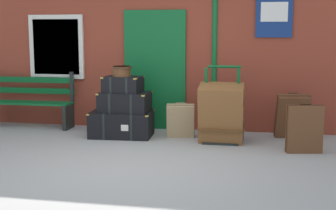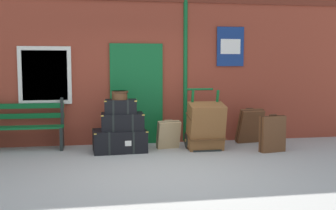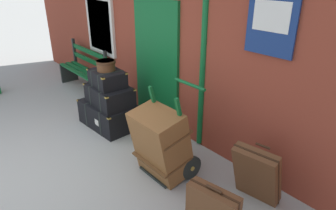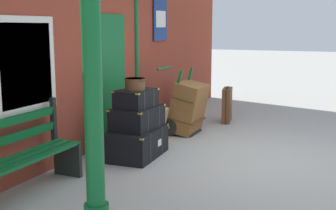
{
  "view_description": "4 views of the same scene",
  "coord_description": "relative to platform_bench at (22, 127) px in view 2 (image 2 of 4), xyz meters",
  "views": [
    {
      "loc": [
        1.66,
        -5.76,
        1.73
      ],
      "look_at": [
        0.21,
        1.74,
        0.54
      ],
      "focal_mm": 50.73,
      "sensor_mm": 36.0,
      "label": 1
    },
    {
      "loc": [
        -1.01,
        -6.25,
        1.69
      ],
      "look_at": [
        0.42,
        1.93,
        0.86
      ],
      "focal_mm": 44.53,
      "sensor_mm": 36.0,
      "label": 2
    },
    {
      "loc": [
        3.71,
        -0.55,
        2.51
      ],
      "look_at": [
        0.75,
        1.92,
        0.77
      ],
      "focal_mm": 32.46,
      "sensor_mm": 36.0,
      "label": 3
    },
    {
      "loc": [
        -6.16,
        -1.31,
        1.9
      ],
      "look_at": [
        0.6,
        1.7,
        0.59
      ],
      "focal_mm": 47.22,
      "sensor_mm": 36.0,
      "label": 4
    }
  ],
  "objects": [
    {
      "name": "steamer_trunk_middle",
      "position": [
        1.93,
        -0.46,
        0.14
      ],
      "size": [
        0.82,
        0.56,
        0.33
      ],
      "color": "black",
      "rests_on": "steamer_trunk_base"
    },
    {
      "name": "large_brown_trunk",
      "position": [
        3.53,
        -0.64,
        0.03
      ],
      "size": [
        0.7,
        0.6,
        0.95
      ],
      "color": "brown",
      "rests_on": "ground"
    },
    {
      "name": "ground_plane",
      "position": [
        2.44,
        -2.16,
        -0.44
      ],
      "size": [
        60.0,
        60.0,
        0.0
      ],
      "primitive_type": "plane",
      "color": "#A3A099"
    },
    {
      "name": "suitcase_oxblood",
      "position": [
        4.75,
        -1.0,
        -0.1
      ],
      "size": [
        0.52,
        0.25,
        0.73
      ],
      "color": "brown",
      "rests_on": "ground"
    },
    {
      "name": "brick_facade",
      "position": [
        2.42,
        0.44,
        1.15
      ],
      "size": [
        10.4,
        0.35,
        3.2
      ],
      "color": "brown",
      "rests_on": "ground"
    },
    {
      "name": "steamer_trunk_top",
      "position": [
        1.9,
        -0.46,
        0.43
      ],
      "size": [
        0.64,
        0.49,
        0.27
      ],
      "color": "black",
      "rests_on": "steamer_trunk_middle"
    },
    {
      "name": "round_hatbox",
      "position": [
        1.88,
        -0.46,
        0.65
      ],
      "size": [
        0.31,
        0.31,
        0.17
      ],
      "color": "brown",
      "rests_on": "steamer_trunk_top"
    },
    {
      "name": "suitcase_brown",
      "position": [
        4.63,
        -0.13,
        -0.07
      ],
      "size": [
        0.56,
        0.46,
        0.75
      ],
      "color": "brown",
      "rests_on": "ground"
    },
    {
      "name": "platform_bench",
      "position": [
        0.0,
        0.0,
        0.0
      ],
      "size": [
        1.6,
        0.43,
        1.01
      ],
      "color": "#0F5B28",
      "rests_on": "ground"
    },
    {
      "name": "suitcase_caramel",
      "position": [
        2.84,
        -0.37,
        -0.16
      ],
      "size": [
        0.48,
        0.34,
        0.58
      ],
      "color": "tan",
      "rests_on": "ground"
    },
    {
      "name": "steamer_trunk_base",
      "position": [
        1.87,
        -0.47,
        -0.23
      ],
      "size": [
        1.05,
        0.71,
        0.43
      ],
      "color": "black",
      "rests_on": "ground"
    },
    {
      "name": "porters_trolley",
      "position": [
        3.53,
        -0.47,
        -0.17
      ],
      "size": [
        0.71,
        0.66,
        1.18
      ],
      "color": "black",
      "rests_on": "ground"
    }
  ]
}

